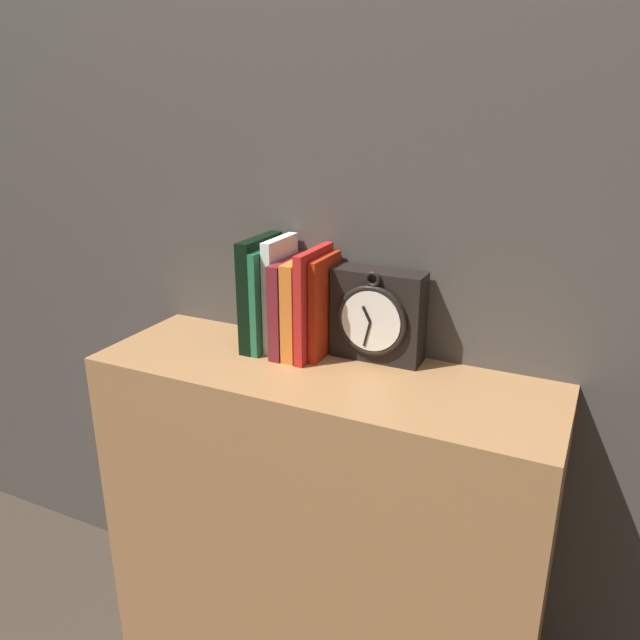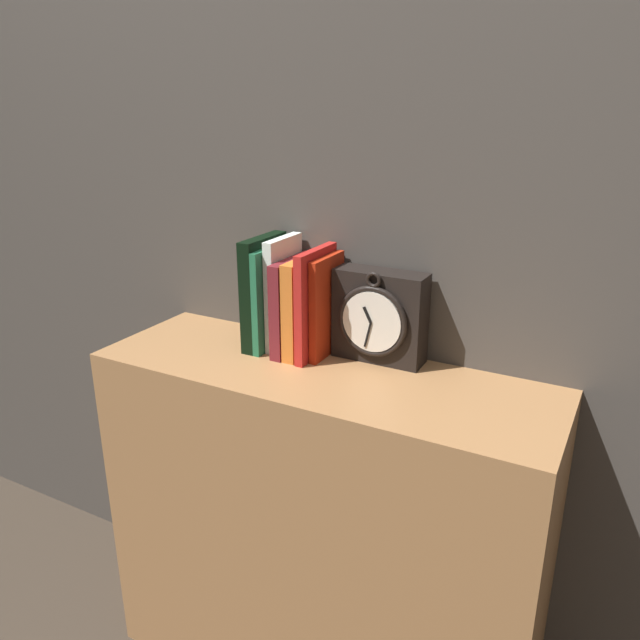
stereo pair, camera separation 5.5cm
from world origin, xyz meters
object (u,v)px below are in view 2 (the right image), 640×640
object	(u,v)px
book_slot1_green	(273,297)
book_slot4_orange	(304,306)
book_slot5_red	(316,303)
book_slot3_maroon	(292,305)
book_slot2_white	(284,293)
book_slot6_red	(327,307)
clock	(379,317)
book_slot0_black	(264,292)

from	to	relation	value
book_slot1_green	book_slot4_orange	size ratio (longest dim) A/B	1.07
book_slot4_orange	book_slot5_red	world-z (taller)	book_slot5_red
book_slot3_maroon	book_slot5_red	xyz separation A→B (m)	(0.06, -0.00, 0.01)
book_slot1_green	book_slot4_orange	distance (m)	0.08
book_slot2_white	book_slot6_red	xyz separation A→B (m)	(0.11, -0.00, -0.01)
clock	book_slot0_black	bearing A→B (deg)	-172.05
clock	book_slot4_orange	world-z (taller)	book_slot4_orange
book_slot4_orange	book_slot0_black	bearing A→B (deg)	179.89
book_slot6_red	book_slot2_white	bearing A→B (deg)	179.51
book_slot1_green	book_slot2_white	bearing A→B (deg)	28.47
book_slot3_maroon	book_slot4_orange	size ratio (longest dim) A/B	0.98
clock	book_slot2_white	bearing A→B (deg)	-173.43
clock	book_slot5_red	distance (m)	0.14
book_slot3_maroon	book_slot2_white	bearing A→B (deg)	156.50
book_slot0_black	book_slot5_red	size ratio (longest dim) A/B	1.05
book_slot0_black	book_slot3_maroon	world-z (taller)	book_slot0_black
book_slot0_black	book_slot5_red	bearing A→B (deg)	-0.87
book_slot5_red	book_slot6_red	bearing A→B (deg)	32.57
book_slot1_green	book_slot6_red	world-z (taller)	book_slot1_green
book_slot3_maroon	book_slot6_red	distance (m)	0.08
book_slot0_black	book_slot2_white	world-z (taller)	same
book_slot2_white	book_slot6_red	distance (m)	0.11
book_slot2_white	book_slot1_green	bearing A→B (deg)	-151.53
book_slot1_green	book_slot5_red	bearing A→B (deg)	-1.14
book_slot4_orange	book_slot6_red	size ratio (longest dim) A/B	0.97
book_slot3_maroon	book_slot0_black	bearing A→B (deg)	178.88
book_slot2_white	book_slot3_maroon	bearing A→B (deg)	-23.50
book_slot1_green	book_slot3_maroon	distance (m)	0.05
book_slot4_orange	book_slot5_red	bearing A→B (deg)	-3.58
book_slot1_green	book_slot3_maroon	world-z (taller)	book_slot1_green
book_slot6_red	book_slot3_maroon	bearing A→B (deg)	-171.30
clock	book_slot0_black	xyz separation A→B (m)	(-0.27, -0.04, 0.03)
book_slot0_black	book_slot4_orange	bearing A→B (deg)	-0.11
book_slot2_white	book_slot3_maroon	xyz separation A→B (m)	(0.03, -0.01, -0.02)
book_slot1_green	book_slot4_orange	bearing A→B (deg)	-0.25
clock	book_slot3_maroon	size ratio (longest dim) A/B	0.98
book_slot6_red	book_slot5_red	bearing A→B (deg)	-147.43
book_slot1_green	book_slot2_white	distance (m)	0.03
book_slot5_red	book_slot2_white	bearing A→B (deg)	171.33
book_slot0_black	book_slot5_red	distance (m)	0.14
book_slot2_white	book_slot3_maroon	size ratio (longest dim) A/B	1.19
book_slot2_white	book_slot4_orange	distance (m)	0.07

